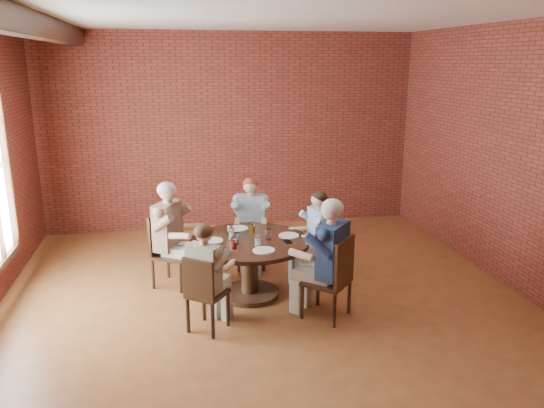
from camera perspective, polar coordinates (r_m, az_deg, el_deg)
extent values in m
plane|color=brown|center=(6.53, -0.35, -11.25)|extent=(7.00, 7.00, 0.00)
plane|color=white|center=(5.87, -0.41, 19.99)|extent=(7.00, 7.00, 0.00)
plane|color=maroon|center=(9.39, -4.34, 7.73)|extent=(7.00, 0.00, 7.00)
plane|color=maroon|center=(2.77, 13.32, -11.02)|extent=(7.00, 0.00, 7.00)
plane|color=maroon|center=(7.30, 25.66, 4.15)|extent=(0.00, 7.00, 7.00)
cube|color=#331E11|center=(5.93, -25.59, 17.29)|extent=(0.22, 6.90, 0.26)
cube|color=#331E11|center=(7.60, -26.87, 4.01)|extent=(0.10, 0.08, 2.20)
cylinder|color=#331E11|center=(6.88, -2.38, -9.56)|extent=(0.75, 0.75, 0.06)
cylinder|color=#331E11|center=(6.75, -2.41, -7.09)|extent=(0.21, 0.21, 0.64)
cylinder|color=black|center=(6.62, -2.45, -4.08)|extent=(1.50, 1.50, 0.05)
cube|color=#331E11|center=(7.13, 4.71, -5.22)|extent=(0.48, 0.48, 0.04)
cube|color=#331E11|center=(7.13, 5.98, -3.16)|extent=(0.14, 0.39, 0.45)
cylinder|color=#331E11|center=(7.26, 2.87, -6.68)|extent=(0.04, 0.04, 0.41)
cylinder|color=#331E11|center=(7.00, 4.17, -7.59)|extent=(0.04, 0.04, 0.41)
cylinder|color=#331E11|center=(7.42, 5.15, -6.25)|extent=(0.04, 0.04, 0.41)
cylinder|color=#331E11|center=(7.16, 6.50, -7.12)|extent=(0.04, 0.04, 0.41)
cube|color=#331E11|center=(7.66, -2.28, -3.72)|extent=(0.48, 0.48, 0.04)
cube|color=#331E11|center=(7.76, -2.28, -1.48)|extent=(0.42, 0.11, 0.47)
cylinder|color=#331E11|center=(7.57, -3.63, -5.77)|extent=(0.04, 0.04, 0.41)
cylinder|color=#331E11|center=(7.56, -0.93, -5.76)|extent=(0.04, 0.04, 0.41)
cylinder|color=#331E11|center=(7.90, -3.53, -4.86)|extent=(0.04, 0.04, 0.41)
cylinder|color=#331E11|center=(7.90, -0.95, -4.84)|extent=(0.04, 0.04, 0.41)
cube|color=#331E11|center=(7.15, -10.56, -5.38)|extent=(0.63, 0.63, 0.04)
cube|color=#331E11|center=(7.15, -12.16, -3.04)|extent=(0.26, 0.42, 0.53)
cylinder|color=#331E11|center=(6.97, -9.79, -7.85)|extent=(0.04, 0.04, 0.41)
cylinder|color=#331E11|center=(7.30, -8.34, -6.71)|extent=(0.04, 0.04, 0.41)
cylinder|color=#331E11|center=(7.16, -12.67, -7.39)|extent=(0.04, 0.04, 0.41)
cylinder|color=#331E11|center=(7.48, -11.11, -6.30)|extent=(0.04, 0.04, 0.41)
cube|color=#331E11|center=(5.95, -6.95, -9.54)|extent=(0.53, 0.53, 0.04)
cube|color=#331E11|center=(5.72, -7.95, -8.01)|extent=(0.33, 0.26, 0.43)
cylinder|color=#331E11|center=(6.09, -4.77, -11.21)|extent=(0.04, 0.04, 0.41)
cylinder|color=#331E11|center=(6.25, -7.34, -10.59)|extent=(0.04, 0.04, 0.41)
cylinder|color=#331E11|center=(5.85, -6.40, -12.43)|extent=(0.04, 0.04, 0.41)
cylinder|color=#331E11|center=(6.01, -9.03, -11.74)|extent=(0.04, 0.04, 0.41)
cube|color=#331E11|center=(6.23, 5.86, -8.32)|extent=(0.66, 0.66, 0.04)
cube|color=#331E11|center=(6.04, 7.78, -6.20)|extent=(0.35, 0.37, 0.54)
cylinder|color=#331E11|center=(6.57, 4.97, -9.15)|extent=(0.04, 0.04, 0.41)
cylinder|color=#331E11|center=(6.24, 3.25, -10.49)|extent=(0.04, 0.04, 0.41)
cylinder|color=#331E11|center=(6.42, 8.29, -9.87)|extent=(0.04, 0.04, 0.41)
cylinder|color=#331E11|center=(6.08, 6.72, -11.31)|extent=(0.04, 0.04, 0.41)
cylinder|color=white|center=(6.75, 1.82, -3.41)|extent=(0.26, 0.26, 0.01)
cylinder|color=white|center=(7.04, -3.66, -2.63)|extent=(0.26, 0.26, 0.01)
cylinder|color=white|center=(6.60, -6.42, -3.94)|extent=(0.26, 0.26, 0.01)
cylinder|color=white|center=(6.23, -0.88, -5.00)|extent=(0.26, 0.26, 0.01)
cylinder|color=white|center=(6.59, -0.40, -3.27)|extent=(0.07, 0.07, 0.14)
cylinder|color=white|center=(6.86, -2.11, -2.55)|extent=(0.07, 0.07, 0.14)
cylinder|color=white|center=(6.79, -4.54, -2.78)|extent=(0.07, 0.07, 0.14)
cylinder|color=white|center=(6.62, -4.34, -3.24)|extent=(0.07, 0.07, 0.14)
cylinder|color=white|center=(6.47, -3.90, -3.69)|extent=(0.07, 0.07, 0.14)
cylinder|color=white|center=(6.29, -4.19, -4.23)|extent=(0.07, 0.07, 0.14)
cylinder|color=white|center=(6.37, -1.54, -3.94)|extent=(0.07, 0.07, 0.14)
cube|color=black|center=(6.54, 1.67, -4.05)|extent=(0.10, 0.16, 0.01)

